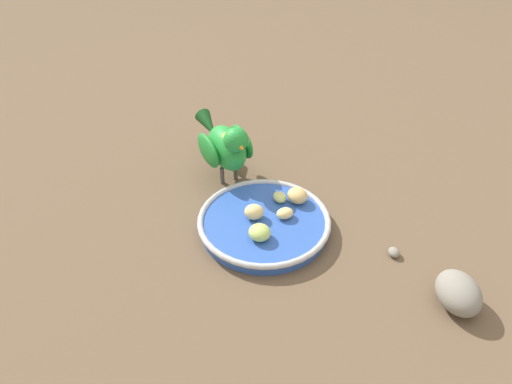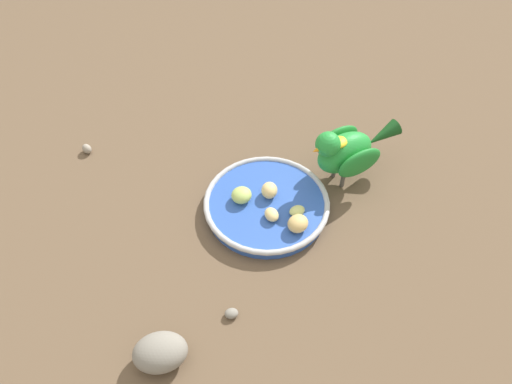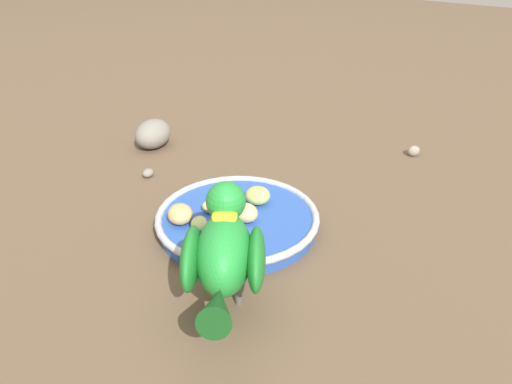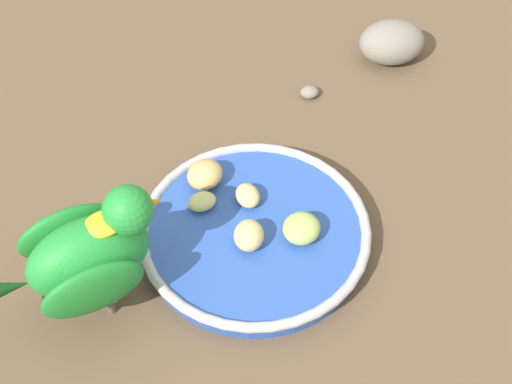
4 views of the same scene
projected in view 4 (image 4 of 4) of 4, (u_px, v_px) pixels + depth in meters
ground_plane at (284, 243)px, 0.78m from camera, size 4.00×4.00×0.00m
feeding_bowl at (255, 233)px, 0.77m from camera, size 0.23×0.23×0.03m
apple_piece_0 at (249, 235)px, 0.74m from camera, size 0.03×0.03×0.03m
apple_piece_1 at (205, 175)px, 0.79m from camera, size 0.05×0.05×0.03m
apple_piece_2 at (202, 202)px, 0.77m from camera, size 0.03×0.04×0.02m
apple_piece_3 at (248, 196)px, 0.78m from camera, size 0.04×0.03×0.02m
apple_piece_4 at (301, 228)px, 0.75m from camera, size 0.05×0.05×0.02m
parrot at (84, 255)px, 0.67m from camera, size 0.13×0.18×0.14m
rock_large at (392, 42)px, 0.93m from camera, size 0.08×0.09×0.05m
pebble_1 at (309, 92)px, 0.91m from camera, size 0.02×0.02×0.01m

